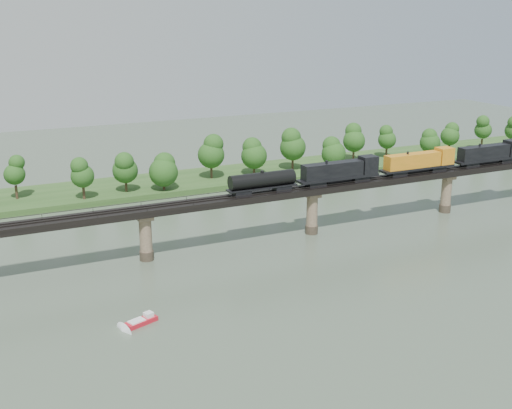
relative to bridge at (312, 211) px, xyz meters
name	(u,v)px	position (x,y,z in m)	size (l,w,h in m)	color
ground	(387,280)	(0.00, -30.00, -5.46)	(400.00, 400.00, 0.00)	#3D4C3C
far_bank	(224,177)	(0.00, 55.00, -4.66)	(300.00, 24.00, 1.60)	#294A1D
bridge	(312,211)	(0.00, 0.00, 0.00)	(236.00, 30.00, 11.50)	#473A2D
bridge_superstructure	(313,185)	(0.00, 0.00, 6.33)	(220.00, 4.90, 0.75)	black
far_treeline	(204,157)	(-8.21, 50.52, 3.37)	(289.06, 17.54, 13.60)	#382619
freight_train	(393,165)	(22.47, 0.00, 8.83)	(84.85, 3.31, 5.84)	black
motorboat	(142,321)	(-48.65, -27.81, -4.92)	(6.00, 3.85, 1.58)	red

